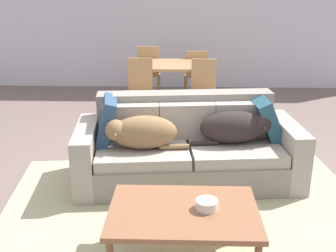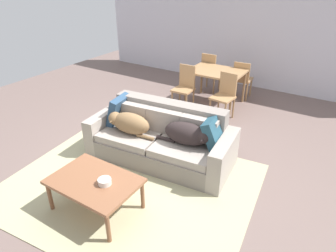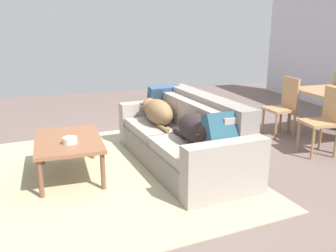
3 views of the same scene
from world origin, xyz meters
name	(u,v)px [view 1 (image 1 of 3)]	position (x,y,z in m)	size (l,w,h in m)	color
ground_plane	(163,177)	(0.00, 0.00, 0.00)	(10.00, 10.00, 0.00)	#705B55
back_partition	(171,16)	(0.00, 4.00, 1.35)	(8.00, 0.12, 2.70)	silver
area_rug	(189,221)	(0.27, -0.86, 0.01)	(3.33, 2.70, 0.01)	tan
couch	(187,149)	(0.26, -0.02, 0.33)	(2.32, 1.15, 0.86)	gray
dog_on_left_cushion	(141,132)	(-0.20, -0.25, 0.60)	(0.81, 0.38, 0.33)	olive
dog_on_right_cushion	(236,127)	(0.74, -0.07, 0.60)	(0.83, 0.38, 0.33)	#2C2322
throw_pillow_by_left_arm	(106,121)	(-0.57, -0.05, 0.64)	(0.12, 0.47, 0.47)	navy
throw_pillow_by_right_arm	(266,119)	(1.08, 0.11, 0.63)	(0.14, 0.44, 0.44)	#254D5E
coffee_table	(183,215)	(0.21, -1.43, 0.41)	(1.06, 0.73, 0.46)	brown
bowl_on_coffee_table	(207,205)	(0.37, -1.42, 0.49)	(0.16, 0.16, 0.07)	silver
dining_table	(172,68)	(0.05, 2.46, 0.67)	(1.15, 0.88, 0.75)	#AB7F52
dining_chair_near_left	(140,88)	(-0.41, 1.89, 0.50)	(0.41, 0.41, 0.92)	#AB7F52
dining_chair_near_right	(203,88)	(0.51, 1.86, 0.51)	(0.44, 0.44, 0.91)	#AB7F52
dining_chair_far_left	(149,70)	(-0.37, 3.04, 0.52)	(0.40, 0.40, 0.94)	#AB7F52
dining_chair_far_right	(196,72)	(0.45, 3.02, 0.49)	(0.42, 0.42, 0.87)	#AB7F52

